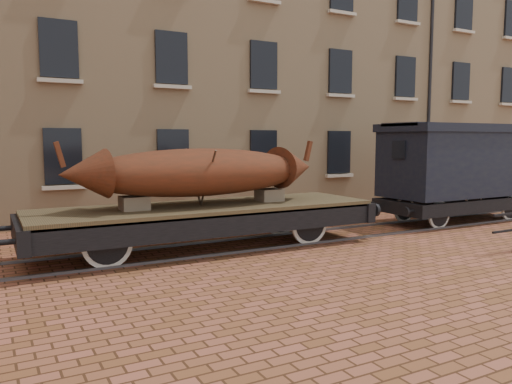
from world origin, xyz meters
name	(u,v)px	position (x,y,z in m)	size (l,w,h in m)	color
ground	(319,237)	(0.00, 0.00, 0.00)	(90.00, 90.00, 0.00)	brown
warehouse_cream	(248,47)	(3.00, 9.99, 7.00)	(40.00, 10.19, 14.00)	#D6B181
rail_track	(319,236)	(0.00, 0.00, 0.03)	(30.00, 1.52, 0.06)	#59595E
flatcar_wagon	(207,214)	(-3.38, 0.00, 0.88)	(9.40, 2.55, 1.42)	#4E3E25
iron_boat	(200,172)	(-3.53, 0.00, 1.92)	(6.59, 1.92, 1.58)	#5A2412
goods_van	(460,161)	(5.61, 0.00, 2.01)	(6.21, 2.26, 3.21)	black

